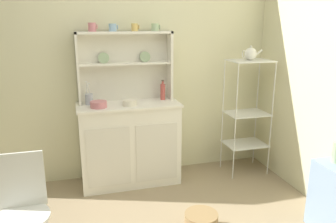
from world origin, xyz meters
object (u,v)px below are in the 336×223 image
(hutch_cabinet, at_px, (130,143))
(hutch_shelf_unit, at_px, (125,61))
(cup_rose_0, at_px, (92,27))
(bakers_rack, at_px, (247,106))
(bowl_mixing_large, at_px, (99,104))
(utensil_jar, at_px, (89,99))
(wire_chair, at_px, (22,204))
(porcelain_teapot, at_px, (250,54))
(jam_bottle, at_px, (163,91))
(floor_basket, at_px, (201,222))

(hutch_cabinet, xyz_separation_m, hutch_shelf_unit, (-0.00, 0.16, 0.84))
(cup_rose_0, bearing_deg, bakers_rack, -7.12)
(bowl_mixing_large, xyz_separation_m, utensil_jar, (-0.08, 0.15, 0.03))
(wire_chair, height_order, utensil_jar, utensil_jar)
(wire_chair, height_order, porcelain_teapot, porcelain_teapot)
(jam_bottle, height_order, utensil_jar, utensil_jar)
(bowl_mixing_large, bearing_deg, bakers_rack, -0.24)
(hutch_cabinet, distance_m, bakers_rack, 1.35)
(wire_chair, bearing_deg, cup_rose_0, 77.22)
(bowl_mixing_large, xyz_separation_m, jam_bottle, (0.69, 0.16, 0.06))
(porcelain_teapot, bearing_deg, utensil_jar, 174.68)
(wire_chair, height_order, cup_rose_0, cup_rose_0)
(cup_rose_0, relative_size, utensil_jar, 0.38)
(jam_bottle, bearing_deg, cup_rose_0, 177.04)
(bowl_mixing_large, bearing_deg, floor_basket, -53.26)
(cup_rose_0, height_order, porcelain_teapot, cup_rose_0)
(hutch_cabinet, xyz_separation_m, bakers_rack, (1.31, -0.08, 0.33))
(hutch_cabinet, distance_m, floor_basket, 1.17)
(bakers_rack, relative_size, wire_chair, 1.51)
(cup_rose_0, relative_size, jam_bottle, 0.42)
(cup_rose_0, bearing_deg, jam_bottle, -2.96)
(hutch_cabinet, relative_size, porcelain_teapot, 4.69)
(hutch_shelf_unit, height_order, cup_rose_0, cup_rose_0)
(hutch_shelf_unit, bearing_deg, cup_rose_0, -172.36)
(hutch_shelf_unit, height_order, bowl_mixing_large, hutch_shelf_unit)
(hutch_cabinet, bearing_deg, hutch_shelf_unit, 90.00)
(porcelain_teapot, bearing_deg, hutch_cabinet, 176.50)
(hutch_cabinet, bearing_deg, cup_rose_0, 158.54)
(cup_rose_0, bearing_deg, utensil_jar, -149.14)
(porcelain_teapot, bearing_deg, bowl_mixing_large, 179.76)
(wire_chair, xyz_separation_m, jam_bottle, (1.29, 1.22, 0.44))
(hutch_shelf_unit, relative_size, wire_chair, 1.15)
(hutch_shelf_unit, xyz_separation_m, wire_chair, (-0.91, -1.30, -0.77))
(hutch_cabinet, relative_size, wire_chair, 1.23)
(bakers_rack, bearing_deg, utensil_jar, 174.68)
(wire_chair, bearing_deg, utensil_jar, 79.32)
(porcelain_teapot, bearing_deg, floor_basket, -133.13)
(bowl_mixing_large, relative_size, jam_bottle, 0.77)
(wire_chair, distance_m, cup_rose_0, 1.78)
(utensil_jar, relative_size, porcelain_teapot, 1.06)
(jam_bottle, bearing_deg, utensil_jar, -179.37)
(hutch_shelf_unit, xyz_separation_m, bowl_mixing_large, (-0.30, -0.24, -0.39))
(hutch_shelf_unit, distance_m, bakers_rack, 1.43)
(bakers_rack, bearing_deg, porcelain_teapot, -180.00)
(porcelain_teapot, bearing_deg, hutch_shelf_unit, 169.44)
(hutch_cabinet, bearing_deg, wire_chair, -128.63)
(jam_bottle, distance_m, porcelain_teapot, 1.02)
(jam_bottle, bearing_deg, wire_chair, -136.63)
(jam_bottle, distance_m, utensil_jar, 0.77)
(hutch_cabinet, xyz_separation_m, utensil_jar, (-0.39, 0.08, 0.48))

